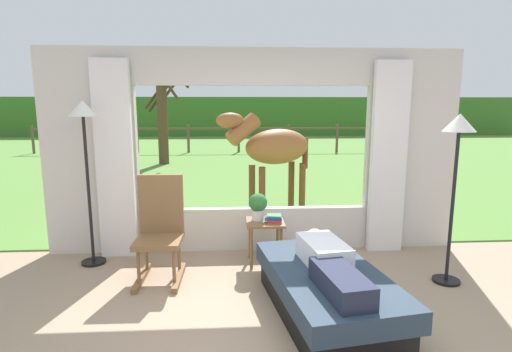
{
  "coord_description": "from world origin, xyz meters",
  "views": [
    {
      "loc": [
        -0.28,
        -2.76,
        1.85
      ],
      "look_at": [
        0.0,
        1.8,
        1.05
      ],
      "focal_mm": 28.05,
      "sensor_mm": 36.0,
      "label": 1
    }
  ],
  "objects_px": {
    "horse": "(274,148)",
    "book_stack": "(274,219)",
    "recliner_sofa": "(326,291)",
    "floor_lamp_right": "(457,148)",
    "reclining_person": "(328,261)",
    "rocking_chair": "(160,229)",
    "potted_plant": "(258,205)",
    "side_table": "(265,229)",
    "pasture_tree": "(163,113)",
    "floor_lamp_left": "(84,133)"
  },
  "relations": [
    {
      "from": "book_stack",
      "to": "floor_lamp_right",
      "type": "distance_m",
      "value": 2.07
    },
    {
      "from": "horse",
      "to": "book_stack",
      "type": "bearing_deg",
      "value": 145.78
    },
    {
      "from": "potted_plant",
      "to": "horse",
      "type": "bearing_deg",
      "value": 79.26
    },
    {
      "from": "side_table",
      "to": "floor_lamp_right",
      "type": "distance_m",
      "value": 2.23
    },
    {
      "from": "horse",
      "to": "pasture_tree",
      "type": "distance_m",
      "value": 6.82
    },
    {
      "from": "reclining_person",
      "to": "floor_lamp_right",
      "type": "relative_size",
      "value": 0.81
    },
    {
      "from": "book_stack",
      "to": "pasture_tree",
      "type": "relative_size",
      "value": 0.06
    },
    {
      "from": "recliner_sofa",
      "to": "floor_lamp_right",
      "type": "xyz_separation_m",
      "value": [
        1.44,
        0.59,
        1.22
      ]
    },
    {
      "from": "pasture_tree",
      "to": "reclining_person",
      "type": "bearing_deg",
      "value": -72.81
    },
    {
      "from": "side_table",
      "to": "floor_lamp_right",
      "type": "bearing_deg",
      "value": -18.52
    },
    {
      "from": "rocking_chair",
      "to": "potted_plant",
      "type": "distance_m",
      "value": 1.15
    },
    {
      "from": "rocking_chair",
      "to": "pasture_tree",
      "type": "bearing_deg",
      "value": 99.89
    },
    {
      "from": "reclining_person",
      "to": "floor_lamp_left",
      "type": "bearing_deg",
      "value": 141.89
    },
    {
      "from": "reclining_person",
      "to": "potted_plant",
      "type": "height_order",
      "value": "potted_plant"
    },
    {
      "from": "rocking_chair",
      "to": "recliner_sofa",
      "type": "bearing_deg",
      "value": -28.64
    },
    {
      "from": "reclining_person",
      "to": "horse",
      "type": "xyz_separation_m",
      "value": [
        -0.12,
        3.48,
        0.63
      ]
    },
    {
      "from": "recliner_sofa",
      "to": "floor_lamp_left",
      "type": "xyz_separation_m",
      "value": [
        -2.49,
        1.34,
        1.33
      ]
    },
    {
      "from": "rocking_chair",
      "to": "floor_lamp_left",
      "type": "xyz_separation_m",
      "value": [
        -0.88,
        0.43,
        1.0
      ]
    },
    {
      "from": "potted_plant",
      "to": "rocking_chair",
      "type": "bearing_deg",
      "value": -161.25
    },
    {
      "from": "recliner_sofa",
      "to": "pasture_tree",
      "type": "height_order",
      "value": "pasture_tree"
    },
    {
      "from": "reclining_person",
      "to": "rocking_chair",
      "type": "bearing_deg",
      "value": 140.22
    },
    {
      "from": "floor_lamp_left",
      "to": "reclining_person",
      "type": "bearing_deg",
      "value": -29.18
    },
    {
      "from": "potted_plant",
      "to": "pasture_tree",
      "type": "distance_m",
      "value": 8.73
    },
    {
      "from": "recliner_sofa",
      "to": "potted_plant",
      "type": "height_order",
      "value": "potted_plant"
    },
    {
      "from": "floor_lamp_right",
      "to": "horse",
      "type": "xyz_separation_m",
      "value": [
        -1.56,
        2.85,
        -0.28
      ]
    },
    {
      "from": "book_stack",
      "to": "pasture_tree",
      "type": "bearing_deg",
      "value": 107.32
    },
    {
      "from": "recliner_sofa",
      "to": "reclining_person",
      "type": "distance_m",
      "value": 0.31
    },
    {
      "from": "floor_lamp_right",
      "to": "reclining_person",
      "type": "bearing_deg",
      "value": -156.21
    },
    {
      "from": "floor_lamp_left",
      "to": "pasture_tree",
      "type": "height_order",
      "value": "pasture_tree"
    },
    {
      "from": "recliner_sofa",
      "to": "rocking_chair",
      "type": "bearing_deg",
      "value": 141.54
    },
    {
      "from": "horse",
      "to": "pasture_tree",
      "type": "relative_size",
      "value": 0.54
    },
    {
      "from": "horse",
      "to": "pasture_tree",
      "type": "bearing_deg",
      "value": -3.43
    },
    {
      "from": "floor_lamp_left",
      "to": "horse",
      "type": "distance_m",
      "value": 3.19
    },
    {
      "from": "potted_plant",
      "to": "pasture_tree",
      "type": "xyz_separation_m",
      "value": [
        -2.46,
        8.33,
        0.92
      ]
    },
    {
      "from": "floor_lamp_right",
      "to": "pasture_tree",
      "type": "xyz_separation_m",
      "value": [
        -4.43,
        9.02,
        0.19
      ]
    },
    {
      "from": "potted_plant",
      "to": "book_stack",
      "type": "height_order",
      "value": "potted_plant"
    },
    {
      "from": "rocking_chair",
      "to": "floor_lamp_left",
      "type": "height_order",
      "value": "floor_lamp_left"
    },
    {
      "from": "recliner_sofa",
      "to": "book_stack",
      "type": "distance_m",
      "value": 1.26
    },
    {
      "from": "floor_lamp_left",
      "to": "horse",
      "type": "relative_size",
      "value": 1.1
    },
    {
      "from": "recliner_sofa",
      "to": "side_table",
      "type": "distance_m",
      "value": 1.32
    },
    {
      "from": "rocking_chair",
      "to": "floor_lamp_right",
      "type": "height_order",
      "value": "floor_lamp_right"
    },
    {
      "from": "floor_lamp_right",
      "to": "potted_plant",
      "type": "bearing_deg",
      "value": 160.61
    },
    {
      "from": "reclining_person",
      "to": "floor_lamp_right",
      "type": "bearing_deg",
      "value": 14.86
    },
    {
      "from": "recliner_sofa",
      "to": "pasture_tree",
      "type": "xyz_separation_m",
      "value": [
        -2.99,
        9.61,
        1.41
      ]
    },
    {
      "from": "floor_lamp_left",
      "to": "floor_lamp_right",
      "type": "relative_size",
      "value": 1.08
    },
    {
      "from": "recliner_sofa",
      "to": "horse",
      "type": "height_order",
      "value": "horse"
    },
    {
      "from": "potted_plant",
      "to": "book_stack",
      "type": "distance_m",
      "value": 0.25
    },
    {
      "from": "reclining_person",
      "to": "rocking_chair",
      "type": "relative_size",
      "value": 1.28
    },
    {
      "from": "potted_plant",
      "to": "floor_lamp_right",
      "type": "relative_size",
      "value": 0.18
    },
    {
      "from": "side_table",
      "to": "floor_lamp_right",
      "type": "xyz_separation_m",
      "value": [
        1.89,
        -0.63,
        1.01
      ]
    }
  ]
}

